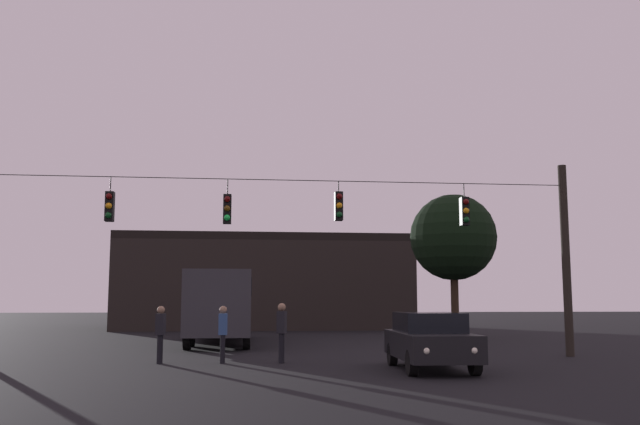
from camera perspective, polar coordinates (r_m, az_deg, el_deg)
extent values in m
plane|color=black|center=(30.94, -3.74, -10.71)|extent=(168.00, 168.00, 0.00)
cylinder|color=black|center=(24.83, 19.68, -3.66)|extent=(0.28, 0.28, 6.47)
cylinder|color=black|center=(22.67, -2.61, 2.69)|extent=(18.87, 0.02, 0.02)
cylinder|color=black|center=(22.98, -16.94, 2.23)|extent=(0.03, 0.03, 0.48)
cube|color=black|center=(22.87, -17.00, 0.47)|extent=(0.26, 0.32, 0.95)
sphere|color=#510A0A|center=(22.74, -17.06, 1.28)|extent=(0.20, 0.20, 0.20)
sphere|color=orange|center=(22.70, -17.08, 0.53)|extent=(0.20, 0.20, 0.20)
sphere|color=#0C4219|center=(22.66, -17.11, -0.22)|extent=(0.20, 0.20, 0.20)
cylinder|color=black|center=(22.59, -7.65, 2.11)|extent=(0.03, 0.03, 0.51)
cube|color=black|center=(22.48, -7.68, 0.28)|extent=(0.26, 0.32, 0.95)
sphere|color=#510A0A|center=(22.34, -7.67, 1.10)|extent=(0.20, 0.20, 0.20)
sphere|color=#5B3D0C|center=(22.30, -7.69, 0.34)|extent=(0.20, 0.20, 0.20)
sphere|color=#1EE04C|center=(22.26, -7.70, -0.43)|extent=(0.20, 0.20, 0.20)
cylinder|color=black|center=(22.80, 1.54, 2.14)|extent=(0.03, 0.03, 0.35)
cube|color=black|center=(22.70, 1.55, 0.52)|extent=(0.26, 0.32, 0.95)
sphere|color=#510A0A|center=(22.57, 1.61, 1.34)|extent=(0.20, 0.20, 0.20)
sphere|color=orange|center=(22.53, 1.61, 0.58)|extent=(0.20, 0.20, 0.20)
sphere|color=#0C4219|center=(22.49, 1.61, -0.17)|extent=(0.20, 0.20, 0.20)
cylinder|color=black|center=(23.75, 11.82, 1.78)|extent=(0.03, 0.03, 0.47)
cube|color=black|center=(23.65, 11.86, 0.09)|extent=(0.26, 0.32, 0.95)
sphere|color=#510A0A|center=(23.53, 11.98, 0.87)|extent=(0.20, 0.20, 0.20)
sphere|color=orange|center=(23.49, 12.00, 0.14)|extent=(0.20, 0.20, 0.20)
sphere|color=#0C4219|center=(23.45, 12.02, -0.58)|extent=(0.20, 0.20, 0.20)
cube|color=#2D2D33|center=(30.92, -8.18, -7.41)|extent=(2.51, 11.00, 2.50)
cube|color=black|center=(30.92, -8.16, -6.28)|extent=(2.55, 10.34, 0.70)
cylinder|color=black|center=(34.95, -9.85, -9.41)|extent=(0.28, 1.00, 1.00)
cylinder|color=black|center=(34.88, -6.16, -9.48)|extent=(0.28, 1.00, 1.00)
cylinder|color=black|center=(28.81, -10.60, -9.86)|extent=(0.28, 1.00, 1.00)
cylinder|color=black|center=(28.73, -6.12, -9.95)|extent=(0.28, 1.00, 1.00)
cylinder|color=black|center=(26.83, -10.92, -10.05)|extent=(0.28, 1.00, 1.00)
cylinder|color=black|center=(26.75, -6.10, -10.15)|extent=(0.28, 1.00, 1.00)
cube|color=beige|center=(34.22, -7.98, -6.38)|extent=(2.56, 0.80, 0.56)
cube|color=beige|center=(28.17, -8.33, -6.18)|extent=(2.56, 0.80, 0.56)
cube|color=black|center=(19.00, 9.11, -10.78)|extent=(1.99, 4.38, 0.68)
cube|color=black|center=(19.12, 8.97, -8.96)|extent=(1.69, 2.39, 0.52)
cylinder|color=black|center=(17.85, 12.70, -12.01)|extent=(0.25, 0.65, 0.64)
cylinder|color=black|center=(17.48, 7.61, -12.23)|extent=(0.25, 0.65, 0.64)
cylinder|color=black|center=(20.58, 10.42, -11.43)|extent=(0.25, 0.65, 0.64)
cylinder|color=black|center=(20.26, 6.00, -11.57)|extent=(0.25, 0.65, 0.64)
sphere|color=white|center=(17.11, 12.62, -11.08)|extent=(0.18, 0.18, 0.18)
sphere|color=white|center=(16.83, 8.78, -11.24)|extent=(0.18, 0.18, 0.18)
cylinder|color=black|center=(21.06, -8.05, -11.11)|extent=(0.14, 0.14, 0.83)
cylinder|color=black|center=(20.90, -8.08, -11.14)|extent=(0.14, 0.14, 0.83)
cube|color=#2D4C7F|center=(20.95, -8.03, -9.13)|extent=(0.26, 0.37, 0.63)
sphere|color=#8C6B51|center=(20.94, -8.01, -7.97)|extent=(0.23, 0.23, 0.23)
cylinder|color=black|center=(21.04, -3.15, -11.12)|extent=(0.14, 0.14, 0.87)
cylinder|color=black|center=(20.88, -3.25, -11.15)|extent=(0.14, 0.14, 0.87)
cube|color=black|center=(20.92, -3.19, -9.04)|extent=(0.33, 0.41, 0.66)
sphere|color=#8C6B51|center=(20.91, -3.18, -7.82)|extent=(0.24, 0.24, 0.24)
cylinder|color=black|center=(21.16, -13.16, -10.98)|extent=(0.14, 0.14, 0.83)
cylinder|color=black|center=(21.31, -13.06, -10.95)|extent=(0.14, 0.14, 0.83)
cube|color=black|center=(21.20, -13.05, -9.00)|extent=(0.28, 0.38, 0.63)
sphere|color=#8C6B51|center=(21.19, -13.02, -7.85)|extent=(0.23, 0.23, 0.23)
cube|color=black|center=(49.47, -4.71, -6.18)|extent=(18.98, 13.32, 5.62)
cube|color=black|center=(49.63, -4.67, -2.65)|extent=(18.98, 13.32, 0.50)
cylinder|color=#2D2116|center=(35.61, 11.10, -7.31)|extent=(0.39, 0.39, 3.53)
sphere|color=black|center=(35.76, 10.97, -2.02)|extent=(4.38, 4.38, 4.38)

